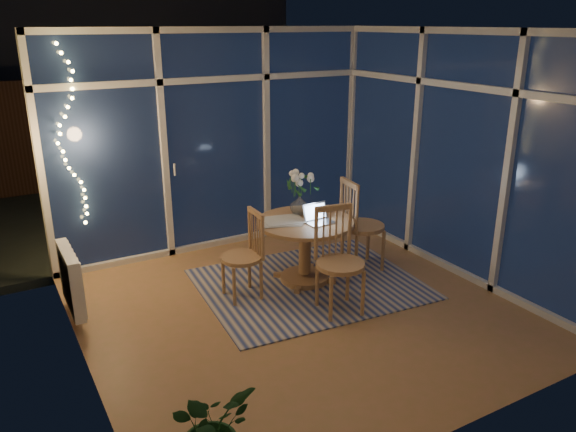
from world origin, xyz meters
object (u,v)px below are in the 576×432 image
object	(u,v)px
dining_table	(305,251)
flower_vase	(300,205)
chair_left	(241,256)
chair_right	(363,224)
chair_front	(341,262)
laptop	(321,214)

from	to	relation	value
dining_table	flower_vase	world-z (taller)	flower_vase
chair_left	chair_right	distance (m)	1.48
chair_left	chair_front	bearing A→B (deg)	45.18
chair_right	flower_vase	size ratio (longest dim) A/B	5.06
dining_table	flower_vase	xyz separation A→B (m)	(0.05, 0.20, 0.45)
chair_left	chair_front	distance (m)	1.00
chair_right	laptop	world-z (taller)	chair_right
chair_left	chair_right	xyz separation A→B (m)	(1.48, -0.02, 0.07)
dining_table	chair_front	xyz separation A→B (m)	(-0.06, -0.74, 0.17)
chair_right	chair_front	xyz separation A→B (m)	(-0.80, -0.71, -0.01)
chair_front	dining_table	bearing A→B (deg)	95.32
chair_right	chair_front	size ratio (longest dim) A/B	1.02
dining_table	chair_right	size ratio (longest dim) A/B	0.96
chair_right	laptop	distance (m)	0.71
chair_right	flower_vase	xyz separation A→B (m)	(-0.69, 0.23, 0.27)
dining_table	laptop	size ratio (longest dim) A/B	3.61
chair_left	chair_right	world-z (taller)	chair_right
dining_table	chair_left	size ratio (longest dim) A/B	1.11
dining_table	chair_front	distance (m)	0.76
chair_left	flower_vase	bearing A→B (deg)	106.90
dining_table	chair_front	bearing A→B (deg)	-94.43
dining_table	chair_left	distance (m)	0.75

